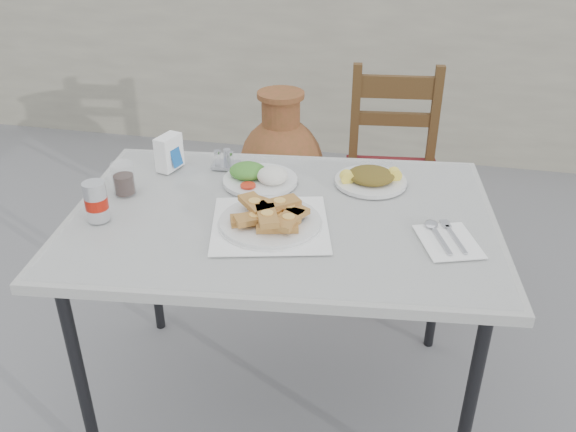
% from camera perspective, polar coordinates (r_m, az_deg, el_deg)
% --- Properties ---
extents(ground, '(80.00, 80.00, 0.00)m').
position_cam_1_polar(ground, '(2.55, -3.89, -15.47)').
color(ground, '#5E5E60').
rests_on(ground, ground).
extents(cafe_table, '(1.47, 1.08, 0.84)m').
position_cam_1_polar(cafe_table, '(2.00, -0.56, -1.09)').
color(cafe_table, black).
rests_on(cafe_table, ground).
extents(pide_plate, '(0.44, 0.44, 0.07)m').
position_cam_1_polar(pide_plate, '(1.89, -1.70, 0.04)').
color(pide_plate, white).
rests_on(pide_plate, cafe_table).
extents(salad_rice_plate, '(0.27, 0.27, 0.07)m').
position_cam_1_polar(salad_rice_plate, '(2.16, -2.71, 3.77)').
color(salad_rice_plate, silver).
rests_on(salad_rice_plate, cafe_table).
extents(salad_chopped_plate, '(0.25, 0.25, 0.05)m').
position_cam_1_polar(salad_chopped_plate, '(2.17, 7.75, 3.57)').
color(salad_chopped_plate, silver).
rests_on(salad_chopped_plate, cafe_table).
extents(soda_can, '(0.07, 0.07, 0.13)m').
position_cam_1_polar(soda_can, '(2.00, -17.51, 1.32)').
color(soda_can, silver).
rests_on(soda_can, cafe_table).
extents(cola_glass, '(0.08, 0.08, 0.11)m').
position_cam_1_polar(cola_glass, '(2.15, -15.12, 3.26)').
color(cola_glass, white).
rests_on(cola_glass, cafe_table).
extents(napkin_holder, '(0.09, 0.12, 0.13)m').
position_cam_1_polar(napkin_holder, '(2.29, -11.07, 5.86)').
color(napkin_holder, white).
rests_on(napkin_holder, cafe_table).
extents(condiment_caddy, '(0.10, 0.09, 0.07)m').
position_cam_1_polar(condiment_caddy, '(2.29, -5.87, 5.15)').
color(condiment_caddy, '#B9B9C1').
rests_on(condiment_caddy, cafe_table).
extents(cutlery_napkin, '(0.22, 0.25, 0.02)m').
position_cam_1_polar(cutlery_napkin, '(1.89, 14.54, -2.00)').
color(cutlery_napkin, white).
rests_on(cutlery_napkin, cafe_table).
extents(chair, '(0.50, 0.50, 1.01)m').
position_cam_1_polar(chair, '(3.00, 9.72, 3.97)').
color(chair, '#3A2610').
rests_on(chair, ground).
extents(terracotta_urn, '(0.47, 0.47, 0.82)m').
position_cam_1_polar(terracotta_urn, '(3.32, -0.64, 4.26)').
color(terracotta_urn, brown).
rests_on(terracotta_urn, ground).
extents(back_wall, '(6.00, 0.25, 1.20)m').
position_cam_1_polar(back_wall, '(4.42, 4.87, 13.70)').
color(back_wall, '#A6A28A').
rests_on(back_wall, ground).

